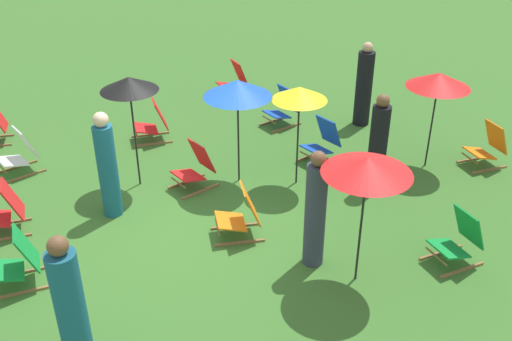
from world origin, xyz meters
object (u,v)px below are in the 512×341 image
object	(u,v)px
deckchair_7	(322,142)
person_3	(378,144)
deckchair_10	(5,211)
umbrella_1	(129,84)
deckchair_2	(234,81)
deckchair_6	(487,147)
umbrella_0	(238,88)
person_0	(107,167)
person_1	(70,304)
person_2	(364,87)
deckchair_4	(195,168)
umbrella_4	(439,80)
deckchair_5	(20,154)
person_4	(315,212)
deckchair_0	(283,108)
umbrella_2	(367,166)
deckchair_12	(241,215)
umbrella_3	(300,94)
deckchair_11	(458,240)
deckchair_9	(17,262)
deckchair_1	(153,123)

from	to	relation	value
deckchair_7	person_3	world-z (taller)	person_3
deckchair_10	umbrella_1	bearing A→B (deg)	109.96
deckchair_2	deckchair_6	world-z (taller)	same
umbrella_1	umbrella_0	bearing A→B (deg)	68.47
person_0	person_1	bearing A→B (deg)	-111.06
person_2	deckchair_4	bearing A→B (deg)	130.95
umbrella_0	umbrella_4	size ratio (longest dim) A/B	1.04
deckchair_5	person_4	size ratio (longest dim) A/B	0.48
deckchair_0	umbrella_2	xyz separation A→B (m)	(4.84, -1.44, 1.40)
deckchair_12	person_0	bearing A→B (deg)	-116.97
deckchair_12	umbrella_0	distance (m)	2.13
umbrella_3	person_3	bearing A→B (deg)	60.04
person_0	umbrella_2	bearing A→B (deg)	-49.62
person_2	deckchair_7	bearing A→B (deg)	151.09
deckchair_5	deckchair_7	world-z (taller)	same
umbrella_0	person_1	bearing A→B (deg)	-49.09
deckchair_11	umbrella_1	distance (m)	5.51
deckchair_6	deckchair_12	bearing A→B (deg)	-83.35
deckchair_9	deckchair_10	world-z (taller)	same
deckchair_4	deckchair_0	bearing A→B (deg)	108.18
deckchair_9	umbrella_4	world-z (taller)	umbrella_4
deckchair_4	deckchair_11	distance (m)	4.39
person_3	umbrella_4	bearing A→B (deg)	39.70
umbrella_3	person_2	bearing A→B (deg)	122.54
deckchair_7	umbrella_1	xyz separation A→B (m)	(-0.61, -3.32, 1.48)
umbrella_1	umbrella_3	world-z (taller)	umbrella_1
umbrella_0	person_3	bearing A→B (deg)	60.01
deckchair_6	umbrella_1	xyz separation A→B (m)	(-2.09, -5.92, 1.48)
umbrella_4	person_3	world-z (taller)	umbrella_4
deckchair_2	person_2	world-z (taller)	person_2
deckchair_9	person_3	world-z (taller)	person_3
deckchair_12	umbrella_0	world-z (taller)	umbrella_0
deckchair_7	person_0	xyz separation A→B (m)	(0.10, -3.96, 0.47)
deckchair_1	umbrella_4	distance (m)	5.42
deckchair_1	deckchair_7	xyz separation A→B (m)	(2.18, 2.57, 0.00)
person_3	deckchair_5	bearing A→B (deg)	-178.42
umbrella_3	deckchair_0	bearing A→B (deg)	157.76
deckchair_11	person_4	distance (m)	2.08
umbrella_2	umbrella_4	xyz separation A→B (m)	(-2.12, 2.98, -0.11)
deckchair_0	person_4	size ratio (longest dim) A/B	0.47
deckchair_6	person_1	size ratio (longest dim) A/B	0.49
umbrella_2	umbrella_4	size ratio (longest dim) A/B	1.05
deckchair_2	umbrella_0	xyz separation A→B (m)	(3.63, -1.51, 1.36)
deckchair_0	deckchair_4	distance (m)	3.00
deckchair_1	person_1	distance (m)	5.66
umbrella_0	umbrella_1	distance (m)	1.73
person_0	deckchair_11	bearing A→B (deg)	-39.35
deckchair_6	deckchair_2	bearing A→B (deg)	-145.13
deckchair_1	umbrella_1	size ratio (longest dim) A/B	0.42
umbrella_0	umbrella_4	xyz separation A→B (m)	(1.00, 3.32, -0.07)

